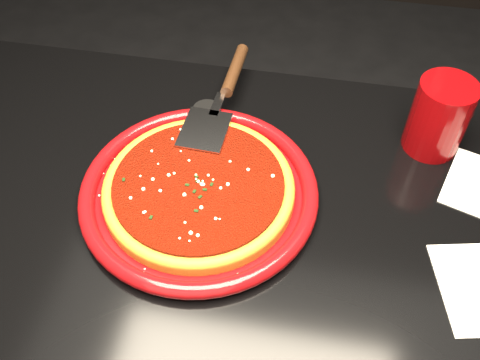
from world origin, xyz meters
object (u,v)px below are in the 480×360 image
(cup, at_px, (439,117))
(ramekin, at_px, (207,117))
(pizza_server, at_px, (222,96))
(plate, at_px, (199,191))
(table, at_px, (242,342))

(cup, distance_m, ramekin, 0.39)
(pizza_server, bearing_deg, plate, -86.99)
(pizza_server, distance_m, ramekin, 0.04)
(plate, bearing_deg, ramekin, 98.24)
(cup, bearing_deg, ramekin, -177.05)
(pizza_server, height_order, ramekin, pizza_server)
(table, xyz_separation_m, plate, (-0.08, 0.07, 0.39))
(plate, bearing_deg, cup, 26.99)
(table, height_order, cup, cup)
(table, bearing_deg, pizza_server, 107.80)
(table, distance_m, plate, 0.40)
(table, relative_size, pizza_server, 3.70)
(table, relative_size, ramekin, 24.26)
(table, distance_m, ramekin, 0.47)
(ramekin, bearing_deg, table, -65.57)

